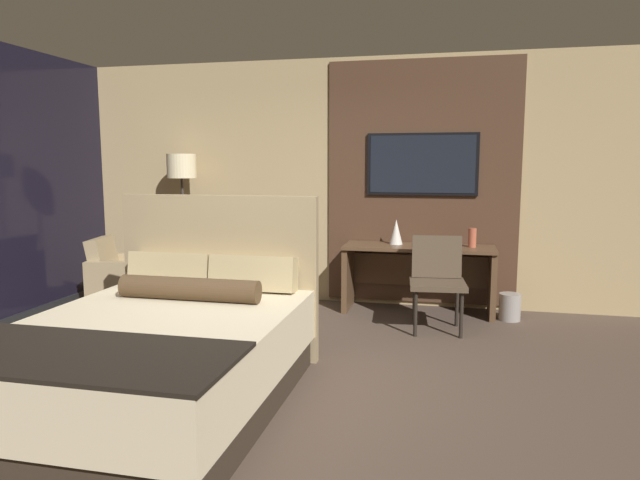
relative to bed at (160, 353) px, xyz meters
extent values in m
plane|color=#4C3D33|center=(0.54, 0.56, -0.36)|extent=(16.00, 16.00, 0.00)
cube|color=tan|center=(0.54, 3.16, 1.04)|extent=(7.20, 0.06, 2.80)
cube|color=#4C3323|center=(1.56, 3.11, 1.04)|extent=(2.11, 0.03, 2.70)
cube|color=#33281E|center=(0.00, -0.11, -0.25)|extent=(1.62, 2.13, 0.22)
cube|color=beige|center=(0.00, -0.11, 0.06)|extent=(1.67, 2.19, 0.39)
cube|color=black|center=(0.00, -0.82, 0.26)|extent=(1.68, 0.77, 0.02)
cube|color=#998460|center=(0.00, 1.03, 0.32)|extent=(1.70, 0.08, 1.36)
cube|color=tan|center=(-0.36, 0.89, 0.39)|extent=(0.70, 0.23, 0.31)
cube|color=tan|center=(0.36, 0.89, 0.39)|extent=(0.70, 0.23, 0.31)
cylinder|color=#4C3823|center=(0.00, 0.47, 0.34)|extent=(1.08, 0.17, 0.17)
cube|color=brown|center=(1.56, 2.81, 0.36)|extent=(1.61, 0.55, 0.03)
cube|color=brown|center=(0.78, 2.81, -0.01)|extent=(0.06, 0.50, 0.70)
cube|color=brown|center=(2.33, 2.81, -0.01)|extent=(0.06, 0.50, 0.70)
cube|color=brown|center=(1.56, 3.07, 0.06)|extent=(1.49, 0.02, 0.35)
cube|color=black|center=(1.56, 3.08, 1.25)|extent=(1.22, 0.04, 0.68)
cube|color=black|center=(1.56, 3.06, 1.25)|extent=(1.14, 0.01, 0.63)
cube|color=#4C3D2D|center=(1.78, 2.13, 0.11)|extent=(0.57, 0.55, 0.05)
cube|color=#4C3D2D|center=(1.76, 2.35, 0.34)|extent=(0.49, 0.15, 0.42)
cylinder|color=black|center=(1.59, 1.92, -0.14)|extent=(0.04, 0.04, 0.44)
cylinder|color=black|center=(2.01, 1.95, -0.14)|extent=(0.04, 0.04, 0.44)
cylinder|color=black|center=(1.55, 2.31, -0.14)|extent=(0.04, 0.04, 0.44)
cylinder|color=black|center=(1.97, 2.35, -0.14)|extent=(0.04, 0.04, 0.44)
cube|color=#998460|center=(-1.62, 2.24, -0.13)|extent=(0.77, 0.64, 0.44)
cube|color=#998460|center=(-1.88, 2.19, 0.27)|extent=(0.30, 0.54, 0.38)
cube|color=#998460|center=(-1.55, 1.95, -0.06)|extent=(0.68, 0.24, 0.58)
cube|color=#998460|center=(-1.68, 2.54, -0.06)|extent=(0.68, 0.24, 0.58)
cylinder|color=#282623|center=(-1.20, 2.82, -0.34)|extent=(0.28, 0.28, 0.03)
cylinder|color=#332D28|center=(-1.20, 2.82, 0.39)|extent=(0.03, 0.03, 1.49)
cylinder|color=beige|center=(-1.20, 2.82, 1.23)|extent=(0.34, 0.34, 0.28)
cone|color=silver|center=(1.30, 2.89, 0.52)|extent=(0.15, 0.15, 0.27)
cylinder|color=#B2563D|center=(2.11, 2.84, 0.48)|extent=(0.09, 0.09, 0.20)
cube|color=maroon|center=(1.69, 2.77, 0.39)|extent=(0.24, 0.17, 0.03)
cylinder|color=gray|center=(2.51, 2.70, -0.22)|extent=(0.22, 0.22, 0.28)
camera|label=1|loc=(1.88, -3.36, 1.26)|focal=32.00mm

